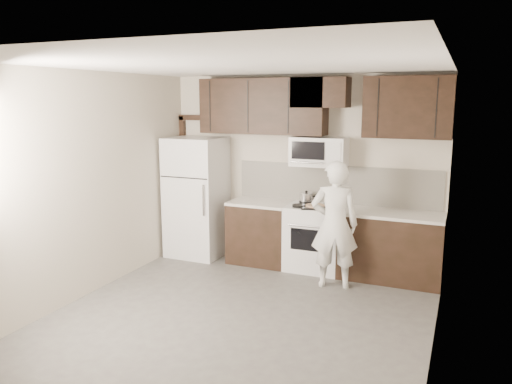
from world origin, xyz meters
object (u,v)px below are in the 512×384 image
Objects in this scene: refrigerator at (197,197)px; person at (334,225)px; stove at (315,237)px; microwave at (319,152)px.

refrigerator reaches higher than person.
refrigerator is 2.32m from person.
refrigerator is 1.11× the size of person.
microwave is (-0.00, 0.12, 1.19)m from stove.
person is at bearing -58.34° from microwave.
microwave is 0.42× the size of refrigerator.
person is at bearing -53.18° from stove.
person is (0.41, -0.67, -0.84)m from microwave.
person is (0.41, -0.55, 0.35)m from stove.
stove is 0.58× the size of person.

